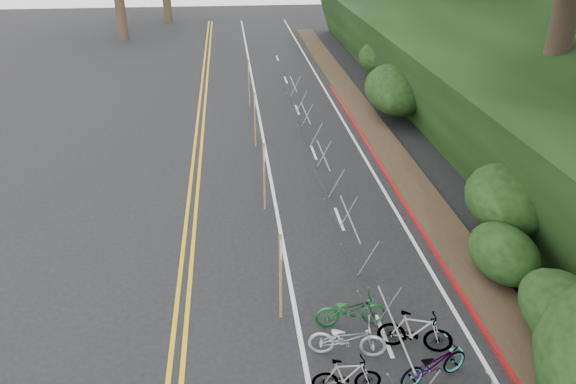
{
  "coord_description": "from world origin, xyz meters",
  "views": [
    {
      "loc": [
        -0.45,
        -6.62,
        9.49
      ],
      "look_at": [
        1.28,
        9.67,
        1.3
      ],
      "focal_mm": 35.0,
      "sensor_mm": 36.0,
      "label": 1
    }
  ],
  "objects": [
    {
      "name": "road_markings",
      "position": [
        0.63,
        10.1,
        0.0
      ],
      "size": [
        7.47,
        80.0,
        0.01
      ],
      "color": "gold",
      "rests_on": "ground"
    },
    {
      "name": "bike_racks_rest",
      "position": [
        3.0,
        13.0,
        0.85
      ],
      "size": [
        1.14,
        23.0,
        1.17
      ],
      "color": "gray",
      "rests_on": "ground"
    },
    {
      "name": "signposts_rest",
      "position": [
        0.6,
        14.0,
        1.43
      ],
      "size": [
        0.08,
        18.4,
        2.5
      ],
      "color": "brown",
      "rests_on": "ground"
    },
    {
      "name": "embankment",
      "position": [
        12.96,
        19.04,
        2.57
      ],
      "size": [
        14.3,
        48.14,
        9.11
      ],
      "color": "black",
      "rests_on": "ground"
    },
    {
      "name": "red_curb",
      "position": [
        5.7,
        12.0,
        0.05
      ],
      "size": [
        0.25,
        28.0,
        0.1
      ],
      "primitive_type": "cube",
      "color": "maroon",
      "rests_on": "ground"
    }
  ]
}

